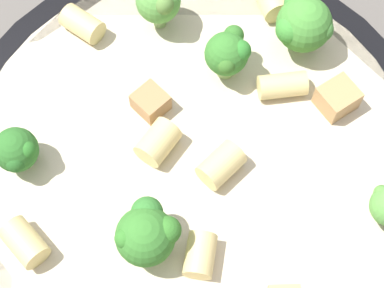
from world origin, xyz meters
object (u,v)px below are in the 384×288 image
(broccoli_floret_3, at_px, (157,0))
(pasta_bowl, at_px, (192,160))
(rigatoni_1, at_px, (25,243))
(broccoli_floret_4, at_px, (147,233))
(chicken_chunk_0, at_px, (337,98))
(rigatoni_0, at_px, (200,255))
(chicken_chunk_2, at_px, (151,102))
(rigatoni_2, at_px, (282,85))
(broccoli_floret_5, at_px, (17,151))
(rigatoni_8, at_px, (221,165))
(broccoli_floret_0, at_px, (303,23))
(broccoli_floret_1, at_px, (228,54))
(rigatoni_4, at_px, (271,0))
(rigatoni_7, at_px, (158,145))
(rigatoni_3, at_px, (82,24))

(broccoli_floret_3, bearing_deg, pasta_bowl, -161.86)
(rigatoni_1, bearing_deg, broccoli_floret_4, -84.32)
(broccoli_floret_3, distance_m, chicken_chunk_0, 0.12)
(rigatoni_0, distance_m, chicken_chunk_2, 0.09)
(broccoli_floret_4, bearing_deg, rigatoni_2, -33.91)
(broccoli_floret_5, distance_m, rigatoni_8, 0.11)
(broccoli_floret_0, xyz_separation_m, chicken_chunk_0, (-0.04, -0.02, -0.02))
(broccoli_floret_1, distance_m, rigatoni_4, 0.06)
(pasta_bowl, bearing_deg, rigatoni_0, -171.18)
(rigatoni_1, bearing_deg, rigatoni_0, -89.17)
(rigatoni_2, bearing_deg, broccoli_floret_5, 112.26)
(broccoli_floret_3, bearing_deg, chicken_chunk_2, -178.14)
(broccoli_floret_3, xyz_separation_m, rigatoni_0, (-0.15, -0.04, -0.02))
(rigatoni_1, bearing_deg, rigatoni_7, -45.74)
(broccoli_floret_4, relative_size, rigatoni_4, 1.59)
(broccoli_floret_0, relative_size, rigatoni_2, 1.40)
(broccoli_floret_0, height_order, broccoli_floret_3, broccoli_floret_0)
(rigatoni_1, height_order, chicken_chunk_2, rigatoni_1)
(broccoli_floret_5, xyz_separation_m, chicken_chunk_0, (0.05, -0.17, -0.01))
(rigatoni_2, bearing_deg, chicken_chunk_2, 102.83)
(rigatoni_2, distance_m, rigatoni_4, 0.06)
(pasta_bowl, height_order, broccoli_floret_1, broccoli_floret_1)
(rigatoni_0, bearing_deg, rigatoni_3, 31.27)
(rigatoni_3, bearing_deg, rigatoni_0, -148.73)
(broccoli_floret_0, relative_size, broccoli_floret_1, 1.19)
(pasta_bowl, xyz_separation_m, rigatoni_4, (0.10, -0.04, 0.02))
(broccoli_floret_5, bearing_deg, rigatoni_1, -166.12)
(rigatoni_3, relative_size, rigatoni_4, 1.09)
(rigatoni_0, relative_size, rigatoni_7, 0.97)
(broccoli_floret_1, height_order, broccoli_floret_3, broccoli_floret_3)
(broccoli_floret_4, bearing_deg, rigatoni_7, 1.19)
(rigatoni_2, xyz_separation_m, rigatoni_3, (0.03, 0.12, 0.00))
(pasta_bowl, distance_m, rigatoni_8, 0.03)
(chicken_chunk_0, bearing_deg, rigatoni_1, 121.60)
(rigatoni_4, bearing_deg, rigatoni_2, -171.80)
(rigatoni_4, bearing_deg, broccoli_floret_0, -146.16)
(pasta_bowl, relative_size, chicken_chunk_2, 15.91)
(broccoli_floret_1, bearing_deg, rigatoni_2, -108.08)
(rigatoni_4, bearing_deg, rigatoni_7, 150.32)
(broccoli_floret_5, relative_size, rigatoni_1, 1.18)
(pasta_bowl, xyz_separation_m, broccoli_floret_0, (0.08, -0.06, 0.04))
(rigatoni_0, distance_m, rigatoni_3, 0.16)
(broccoli_floret_3, distance_m, rigatoni_0, 0.15)
(rigatoni_1, height_order, rigatoni_2, rigatoni_1)
(rigatoni_1, relative_size, chicken_chunk_0, 1.18)
(rigatoni_2, relative_size, rigatoni_3, 1.12)
(broccoli_floret_0, distance_m, chicken_chunk_2, 0.10)
(broccoli_floret_0, distance_m, rigatoni_4, 0.04)
(broccoli_floret_1, height_order, chicken_chunk_2, broccoli_floret_1)
(rigatoni_0, distance_m, rigatoni_1, 0.09)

